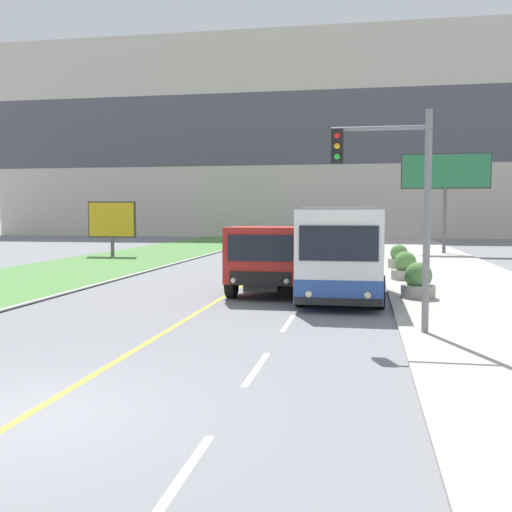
{
  "coord_description": "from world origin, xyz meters",
  "views": [
    {
      "loc": [
        4.66,
        -7.42,
        2.86
      ],
      "look_at": [
        1.1,
        12.2,
        1.4
      ],
      "focal_mm": 42.0,
      "sensor_mm": 36.0,
      "label": 1
    }
  ],
  "objects_px": {
    "city_bus": "(342,253)",
    "planter_round_third": "(399,258)",
    "traffic_light_mast": "(396,192)",
    "dump_truck": "(270,260)",
    "planter_round_near": "(418,282)",
    "car_distant": "(346,248)",
    "billboard_small": "(112,221)",
    "planter_round_second": "(405,267)",
    "billboard_large": "(446,175)"
  },
  "relations": [
    {
      "from": "dump_truck",
      "to": "planter_round_near",
      "type": "bearing_deg",
      "value": -7.05
    },
    {
      "from": "city_bus",
      "to": "traffic_light_mast",
      "type": "height_order",
      "value": "traffic_light_mast"
    },
    {
      "from": "billboard_small",
      "to": "planter_round_near",
      "type": "distance_m",
      "value": 24.23
    },
    {
      "from": "car_distant",
      "to": "traffic_light_mast",
      "type": "bearing_deg",
      "value": -85.37
    },
    {
      "from": "city_bus",
      "to": "car_distant",
      "type": "relative_size",
      "value": 1.43
    },
    {
      "from": "billboard_small",
      "to": "planter_round_third",
      "type": "height_order",
      "value": "billboard_small"
    },
    {
      "from": "traffic_light_mast",
      "to": "billboard_large",
      "type": "relative_size",
      "value": 0.76
    },
    {
      "from": "car_distant",
      "to": "planter_round_second",
      "type": "xyz_separation_m",
      "value": [
        2.78,
        -11.19,
        -0.1
      ]
    },
    {
      "from": "traffic_light_mast",
      "to": "planter_round_third",
      "type": "distance_m",
      "value": 16.76
    },
    {
      "from": "planter_round_second",
      "to": "planter_round_third",
      "type": "height_order",
      "value": "planter_round_third"
    },
    {
      "from": "city_bus",
      "to": "dump_truck",
      "type": "xyz_separation_m",
      "value": [
        -2.53,
        0.95,
        -0.32
      ]
    },
    {
      "from": "city_bus",
      "to": "car_distant",
      "type": "bearing_deg",
      "value": 91.36
    },
    {
      "from": "planter_round_second",
      "to": "dump_truck",
      "type": "bearing_deg",
      "value": -135.84
    },
    {
      "from": "planter_round_second",
      "to": "planter_round_third",
      "type": "bearing_deg",
      "value": 89.55
    },
    {
      "from": "dump_truck",
      "to": "car_distant",
      "type": "bearing_deg",
      "value": 82.4
    },
    {
      "from": "dump_truck",
      "to": "billboard_small",
      "type": "distance_m",
      "value": 20.34
    },
    {
      "from": "dump_truck",
      "to": "car_distant",
      "type": "xyz_separation_m",
      "value": [
        2.13,
        15.96,
        -0.51
      ]
    },
    {
      "from": "billboard_large",
      "to": "car_distant",
      "type": "bearing_deg",
      "value": -137.27
    },
    {
      "from": "planter_round_near",
      "to": "planter_round_second",
      "type": "distance_m",
      "value": 5.38
    },
    {
      "from": "city_bus",
      "to": "traffic_light_mast",
      "type": "relative_size",
      "value": 1.18
    },
    {
      "from": "car_distant",
      "to": "planter_round_second",
      "type": "relative_size",
      "value": 3.69
    },
    {
      "from": "billboard_large",
      "to": "billboard_small",
      "type": "xyz_separation_m",
      "value": [
        -21.41,
        -6.18,
        -3.07
      ]
    },
    {
      "from": "planter_round_near",
      "to": "planter_round_third",
      "type": "bearing_deg",
      "value": 90.12
    },
    {
      "from": "planter_round_second",
      "to": "billboard_large",
      "type": "bearing_deg",
      "value": 77.85
    },
    {
      "from": "traffic_light_mast",
      "to": "planter_round_third",
      "type": "xyz_separation_m",
      "value": [
        1.01,
        16.51,
        -2.74
      ]
    },
    {
      "from": "car_distant",
      "to": "planter_round_near",
      "type": "xyz_separation_m",
      "value": [
        2.84,
        -16.57,
        -0.1
      ]
    },
    {
      "from": "traffic_light_mast",
      "to": "planter_round_second",
      "type": "distance_m",
      "value": 11.5
    },
    {
      "from": "billboard_large",
      "to": "planter_round_second",
      "type": "xyz_separation_m",
      "value": [
        -3.7,
        -17.17,
        -4.81
      ]
    },
    {
      "from": "city_bus",
      "to": "planter_round_near",
      "type": "height_order",
      "value": "city_bus"
    },
    {
      "from": "car_distant",
      "to": "planter_round_second",
      "type": "bearing_deg",
      "value": -76.06
    },
    {
      "from": "city_bus",
      "to": "billboard_large",
      "type": "bearing_deg",
      "value": 75.13
    },
    {
      "from": "billboard_small",
      "to": "planter_round_third",
      "type": "bearing_deg",
      "value": -17.55
    },
    {
      "from": "car_distant",
      "to": "planter_round_near",
      "type": "distance_m",
      "value": 16.81
    },
    {
      "from": "city_bus",
      "to": "planter_round_third",
      "type": "relative_size",
      "value": 5.22
    },
    {
      "from": "car_distant",
      "to": "planter_round_third",
      "type": "xyz_separation_m",
      "value": [
        2.82,
        -5.81,
        -0.1
      ]
    },
    {
      "from": "billboard_large",
      "to": "planter_round_third",
      "type": "relative_size",
      "value": 5.83
    },
    {
      "from": "traffic_light_mast",
      "to": "planter_round_near",
      "type": "bearing_deg",
      "value": 79.79
    },
    {
      "from": "billboard_small",
      "to": "planter_round_second",
      "type": "distance_m",
      "value": 20.92
    },
    {
      "from": "traffic_light_mast",
      "to": "planter_round_second",
      "type": "bearing_deg",
      "value": 85.02
    },
    {
      "from": "billboard_small",
      "to": "planter_round_near",
      "type": "bearing_deg",
      "value": -42.66
    },
    {
      "from": "traffic_light_mast",
      "to": "billboard_large",
      "type": "bearing_deg",
      "value": 80.63
    },
    {
      "from": "planter_round_near",
      "to": "planter_round_third",
      "type": "xyz_separation_m",
      "value": [
        -0.02,
        10.76,
        0.01
      ]
    },
    {
      "from": "planter_round_near",
      "to": "dump_truck",
      "type": "bearing_deg",
      "value": 172.95
    },
    {
      "from": "billboard_small",
      "to": "planter_round_near",
      "type": "xyz_separation_m",
      "value": [
        17.77,
        -16.38,
        -1.73
      ]
    },
    {
      "from": "city_bus",
      "to": "planter_round_third",
      "type": "xyz_separation_m",
      "value": [
        2.42,
        11.1,
        -0.93
      ]
    },
    {
      "from": "billboard_small",
      "to": "planter_round_third",
      "type": "xyz_separation_m",
      "value": [
        17.75,
        -5.61,
        -1.73
      ]
    },
    {
      "from": "car_distant",
      "to": "planter_round_second",
      "type": "height_order",
      "value": "car_distant"
    },
    {
      "from": "planter_round_third",
      "to": "city_bus",
      "type": "bearing_deg",
      "value": -102.3
    },
    {
      "from": "city_bus",
      "to": "dump_truck",
      "type": "height_order",
      "value": "city_bus"
    },
    {
      "from": "traffic_light_mast",
      "to": "car_distant",
      "type": "bearing_deg",
      "value": 94.63
    }
  ]
}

